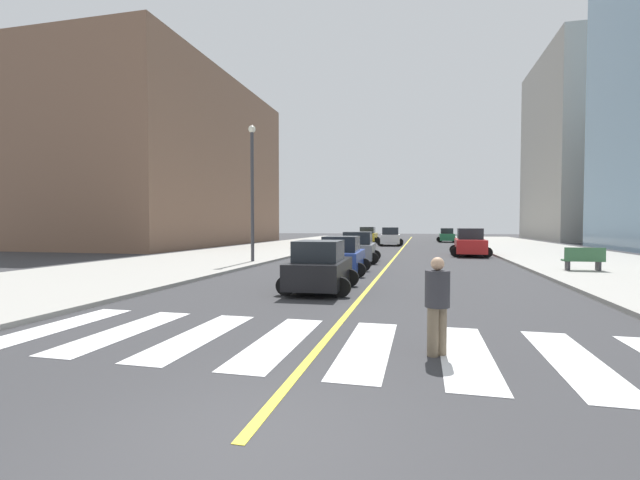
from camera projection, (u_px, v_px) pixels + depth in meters
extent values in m
plane|color=#333335|center=(238.00, 445.00, 4.61)|extent=(220.00, 220.00, 0.00)
cube|color=#9E9B93|center=(635.00, 271.00, 21.23)|extent=(10.00, 120.00, 0.15)
cube|color=#9E9B93|center=(190.00, 261.00, 26.87)|extent=(10.00, 120.00, 0.15)
cube|color=silver|center=(58.00, 327.00, 9.96)|extent=(0.90, 4.00, 0.01)
cube|color=silver|center=(125.00, 331.00, 9.54)|extent=(0.90, 4.00, 0.01)
cube|color=silver|center=(198.00, 336.00, 9.12)|extent=(0.90, 4.00, 0.01)
cube|color=silver|center=(279.00, 341.00, 8.71)|extent=(0.90, 4.00, 0.01)
cube|color=silver|center=(367.00, 347.00, 8.29)|extent=(0.90, 4.00, 0.01)
cube|color=silver|center=(465.00, 353.00, 7.88)|extent=(0.90, 4.00, 0.01)
cube|color=silver|center=(574.00, 361.00, 7.46)|extent=(0.90, 4.00, 0.01)
cube|color=yellow|center=(403.00, 248.00, 43.50)|extent=(0.16, 80.00, 0.01)
cube|color=#9E9B93|center=(603.00, 147.00, 64.51)|extent=(18.00, 24.00, 28.10)
cube|color=brown|center=(172.00, 164.00, 51.41)|extent=(16.00, 32.00, 19.25)
cube|color=black|center=(320.00, 272.00, 15.39)|extent=(1.99, 4.11, 0.87)
cube|color=#1E2328|center=(319.00, 251.00, 15.13)|extent=(1.62, 2.08, 0.73)
cylinder|color=black|center=(350.00, 278.00, 16.46)|extent=(0.66, 0.24, 0.65)
cylinder|color=black|center=(303.00, 277.00, 16.81)|extent=(0.66, 0.24, 0.65)
cylinder|color=black|center=(341.00, 287.00, 14.00)|extent=(0.66, 0.24, 0.65)
cylinder|color=black|center=(286.00, 286.00, 14.36)|extent=(0.66, 0.24, 0.65)
cube|color=slate|center=(358.00, 251.00, 27.00)|extent=(2.15, 4.39, 0.92)
cube|color=#1E2328|center=(358.00, 238.00, 26.72)|extent=(1.74, 2.23, 0.78)
cylinder|color=black|center=(375.00, 255.00, 28.14)|extent=(0.71, 0.26, 0.70)
cylinder|color=black|center=(345.00, 255.00, 28.51)|extent=(0.71, 0.26, 0.70)
cylinder|color=black|center=(373.00, 259.00, 25.52)|extent=(0.71, 0.26, 0.70)
cylinder|color=black|center=(340.00, 258.00, 25.89)|extent=(0.71, 0.26, 0.70)
cube|color=red|center=(470.00, 246.00, 32.47)|extent=(2.29, 4.74, 1.00)
cube|color=#1E2328|center=(470.00, 234.00, 32.70)|extent=(1.87, 2.40, 0.84)
cylinder|color=black|center=(456.00, 252.00, 31.38)|extent=(0.76, 0.27, 0.76)
cylinder|color=black|center=(487.00, 252.00, 30.80)|extent=(0.76, 0.27, 0.76)
cylinder|color=black|center=(454.00, 250.00, 34.16)|extent=(0.76, 0.27, 0.76)
cylinder|color=black|center=(483.00, 250.00, 33.58)|extent=(0.76, 0.27, 0.76)
cube|color=gold|center=(368.00, 237.00, 55.75)|extent=(2.12, 4.64, 0.99)
cube|color=#1E2328|center=(368.00, 230.00, 55.45)|extent=(1.78, 2.32, 0.84)
cylinder|color=black|center=(377.00, 240.00, 56.92)|extent=(0.75, 0.25, 0.75)
cylinder|color=black|center=(361.00, 240.00, 57.39)|extent=(0.75, 0.25, 0.75)
cylinder|color=black|center=(375.00, 240.00, 54.12)|extent=(0.75, 0.25, 0.75)
cylinder|color=black|center=(358.00, 240.00, 54.60)|extent=(0.75, 0.25, 0.75)
cube|color=silver|center=(391.00, 239.00, 48.63)|extent=(2.27, 4.68, 0.99)
cube|color=#1E2328|center=(390.00, 231.00, 48.33)|extent=(1.84, 2.37, 0.83)
cylinder|color=black|center=(400.00, 242.00, 49.84)|extent=(0.75, 0.27, 0.75)
cylinder|color=black|center=(382.00, 242.00, 50.25)|extent=(0.75, 0.27, 0.75)
cylinder|color=black|center=(400.00, 243.00, 47.04)|extent=(0.75, 0.27, 0.75)
cylinder|color=black|center=(380.00, 243.00, 47.45)|extent=(0.75, 0.27, 0.75)
cube|color=#236B42|center=(447.00, 237.00, 58.17)|extent=(1.91, 4.21, 0.90)
cube|color=#1E2328|center=(447.00, 231.00, 58.39)|extent=(1.60, 2.11, 0.76)
cylinder|color=black|center=(440.00, 240.00, 57.14)|extent=(0.68, 0.22, 0.68)
cylinder|color=black|center=(455.00, 240.00, 56.69)|extent=(0.68, 0.22, 0.68)
cylinder|color=black|center=(439.00, 239.00, 59.68)|extent=(0.68, 0.22, 0.68)
cylinder|color=black|center=(453.00, 239.00, 59.23)|extent=(0.68, 0.22, 0.68)
cube|color=#2D479E|center=(342.00, 260.00, 20.65)|extent=(1.98, 4.13, 0.87)
cube|color=#1E2328|center=(341.00, 244.00, 20.39)|extent=(1.62, 2.09, 0.74)
cylinder|color=black|center=(364.00, 265.00, 21.72)|extent=(0.67, 0.24, 0.66)
cylinder|color=black|center=(328.00, 264.00, 22.09)|extent=(0.67, 0.24, 0.66)
cylinder|color=black|center=(359.00, 270.00, 19.25)|extent=(0.67, 0.24, 0.66)
cylinder|color=black|center=(318.00, 269.00, 19.61)|extent=(0.67, 0.24, 0.66)
cube|color=#33603D|center=(583.00, 260.00, 20.84)|extent=(1.81, 0.60, 0.08)
cube|color=#33603D|center=(585.00, 254.00, 20.59)|extent=(1.80, 0.10, 0.60)
cube|color=#2D2D33|center=(567.00, 266.00, 20.99)|extent=(0.11, 0.48, 0.44)
cube|color=#2D2D33|center=(598.00, 266.00, 20.70)|extent=(0.11, 0.48, 0.44)
cylinder|color=brown|center=(441.00, 331.00, 7.80)|extent=(0.20, 0.20, 0.88)
cylinder|color=brown|center=(433.00, 332.00, 7.73)|extent=(0.20, 0.20, 0.88)
cylinder|color=#2D2D33|center=(437.00, 289.00, 7.74)|extent=(0.44, 0.44, 0.66)
sphere|color=tan|center=(438.00, 264.00, 7.72)|extent=(0.24, 0.24, 0.24)
cylinder|color=#38383D|center=(252.00, 197.00, 25.91)|extent=(0.20, 0.20, 7.80)
sphere|color=silver|center=(252.00, 129.00, 25.76)|extent=(0.44, 0.44, 0.44)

